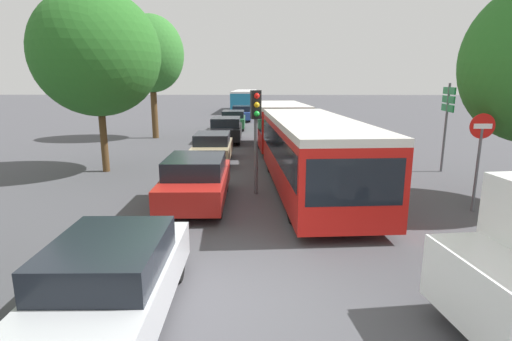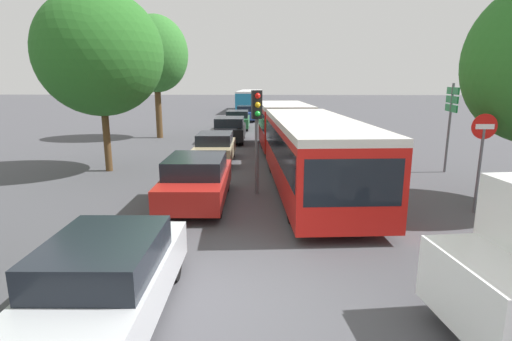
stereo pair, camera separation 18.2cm
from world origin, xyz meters
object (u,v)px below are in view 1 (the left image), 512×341
Objects in this scene: queued_car_black at (226,129)px; tree_left_far at (153,56)px; queued_car_green at (233,120)px; queued_car_tan at (213,147)px; queued_car_silver at (112,280)px; traffic_light at (256,119)px; queued_car_red at (196,180)px; direction_sign_post at (447,109)px; tree_left_mid at (97,54)px; city_bus_rear at (245,99)px; no_entry_sign at (480,147)px; articulated_bus at (295,136)px; queued_car_blue at (242,113)px.

queued_car_black is 6.67m from tree_left_far.
queued_car_tan is at bearing 178.30° from queued_car_green.
queued_car_black reaches higher than queued_car_silver.
traffic_light is at bearing -62.94° from tree_left_far.
tree_left_far is (-4.95, 14.32, 4.45)m from queued_car_red.
queued_car_tan is 1.10× the size of direction_sign_post.
direction_sign_post is 14.13m from tree_left_mid.
traffic_light is at bearing 31.54° from direction_sign_post.
tree_left_far is (-4.72, -23.59, 3.76)m from city_bus_rear.
queued_car_red is at bearing 32.98° from direction_sign_post.
queued_car_black is (-0.25, 12.71, 0.01)m from queued_car_red.
traffic_light reaches higher than no_entry_sign.
queued_car_black is at bearing 177.66° from traffic_light.
traffic_light reaches higher than queued_car_black.
queued_car_black is at bearing -159.34° from articulated_bus.
articulated_bus reaches higher than queued_car_green.
tree_left_mid reaches higher than queued_car_black.
queued_car_silver is 25.29m from queued_car_green.
queued_car_blue is 27.43m from no_entry_sign.
queued_car_green is 0.54× the size of tree_left_far.
city_bus_rear is 2.83× the size of queued_car_blue.
tree_left_mid is at bearing -129.80° from traffic_light.
city_bus_rear is 44.08m from queued_car_silver.
articulated_bus is at bearing -48.15° from tree_left_far.
queued_car_silver is 10.12m from no_entry_sign.
queued_car_blue is (-3.37, 20.59, -0.71)m from articulated_bus.
queued_car_green is at bearing -49.27° from direction_sign_post.
direction_sign_post is (9.73, 10.80, 1.86)m from queued_car_silver.
tree_left_far reaches higher than city_bus_rear.
queued_car_silver is 12.06m from tree_left_mid.
queued_car_tan is 6.17m from tree_left_mid.
queued_car_black is (-3.63, 7.69, -0.67)m from articulated_bus.
queued_car_tan is at bearing -1.52° from queued_car_silver.
queued_car_red is 6.40m from queued_car_tan.
articulated_bus is at bearing -173.11° from city_bus_rear.
tree_left_mid is (-7.89, -0.63, 3.30)m from articulated_bus.
queued_car_green reaches higher than queued_car_tan.
articulated_bus is 6.09m from queued_car_red.
queued_car_black is at bearing -147.90° from no_entry_sign.
queued_car_silver is 0.95× the size of queued_car_red.
queued_car_green is at bearing -157.01° from no_entry_sign.
articulated_bus is 8.53m from queued_car_black.
direction_sign_post is (1.37, 5.23, 0.69)m from no_entry_sign.
tree_left_mid is (-4.23, -14.74, 4.00)m from queued_car_green.
queued_car_green reaches higher than queued_car_silver.
queued_car_black is at bearing -0.49° from queued_car_red.
articulated_bus is at bearing -19.74° from queued_car_silver.
queued_car_red is 25.60m from queued_car_blue.
queued_car_silver is at bearing -28.21° from traffic_light.
tree_left_mid reaches higher than queued_car_red.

